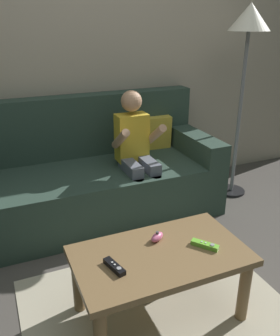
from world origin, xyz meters
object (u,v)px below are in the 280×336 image
at_px(coffee_table, 160,264).
at_px(floor_lamp, 248,33).
at_px(couch, 92,177).
at_px(person_seated_on_couch, 136,150).
at_px(game_remote_lime_near_edge, 205,245).
at_px(nunchuk_pink, 157,237).
at_px(game_remote_black_far_corner, 114,267).

distance_m(coffee_table, floor_lamp, 1.93).
distance_m(couch, person_seated_on_couch, 0.43).
relative_size(person_seated_on_couch, game_remote_lime_near_edge, 7.37).
relative_size(couch, floor_lamp, 1.23).
bearing_deg(coffee_table, floor_lamp, 40.21).
bearing_deg(coffee_table, game_remote_lime_near_edge, -11.10).
xyz_separation_m(couch, nunchuk_pink, (0.04, -1.09, 0.10)).
distance_m(nunchuk_pink, game_remote_black_far_corner, 0.31).
relative_size(nunchuk_pink, game_remote_black_far_corner, 0.69).
bearing_deg(coffee_table, game_remote_black_far_corner, -174.10).
height_order(person_seated_on_couch, game_remote_black_far_corner, person_seated_on_couch).
bearing_deg(game_remote_lime_near_edge, game_remote_black_far_corner, 177.75).
xyz_separation_m(game_remote_lime_near_edge, nunchuk_pink, (-0.20, 0.15, 0.01)).
bearing_deg(game_remote_lime_near_edge, person_seated_on_couch, 86.61).
distance_m(nunchuk_pink, floor_lamp, 1.80).
bearing_deg(floor_lamp, person_seated_on_couch, -177.23).
relative_size(coffee_table, floor_lamp, 0.55).
distance_m(coffee_table, game_remote_black_far_corner, 0.26).
height_order(coffee_table, floor_lamp, floor_lamp).
bearing_deg(floor_lamp, nunchuk_pink, -142.01).
xyz_separation_m(game_remote_lime_near_edge, floor_lamp, (1.01, 1.09, 0.95)).
xyz_separation_m(game_remote_black_far_corner, floor_lamp, (1.49, 1.08, 0.95)).
height_order(coffee_table, game_remote_black_far_corner, game_remote_black_far_corner).
bearing_deg(nunchuk_pink, game_remote_lime_near_edge, -37.26).
bearing_deg(nunchuk_pink, couch, 92.12).
height_order(couch, nunchuk_pink, couch).
bearing_deg(person_seated_on_couch, couch, 147.56).
xyz_separation_m(couch, floor_lamp, (1.25, -0.14, 1.05)).
distance_m(person_seated_on_couch, floor_lamp, 1.24).
height_order(game_remote_lime_near_edge, game_remote_black_far_corner, same).
xyz_separation_m(couch, person_seated_on_couch, (0.30, -0.19, 0.25)).
bearing_deg(game_remote_lime_near_edge, nunchuk_pink, 142.74).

